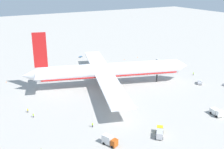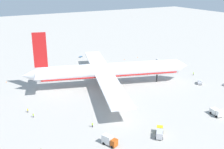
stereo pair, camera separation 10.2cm
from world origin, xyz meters
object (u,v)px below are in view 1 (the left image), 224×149
at_px(service_van, 200,82).
at_px(traffic_cone_2, 96,61).
at_px(baggage_cart_0, 81,57).
at_px(traffic_cone_4, 137,57).
at_px(baggage_cart_1, 158,60).
at_px(service_truck_0, 216,112).
at_px(traffic_cone_3, 124,59).
at_px(baggage_cart_2, 224,85).
at_px(ground_worker_4, 193,74).
at_px(ground_worker_5, 92,125).
at_px(airliner, 108,71).
at_px(ground_worker_0, 33,115).
at_px(traffic_cone_1, 6,82).
at_px(service_truck_3, 160,132).
at_px(service_truck_2, 109,140).
at_px(ground_worker_2, 28,110).
at_px(traffic_cone_0, 41,68).

distance_m(service_van, traffic_cone_2, 67.00).
xyz_separation_m(baggage_cart_0, traffic_cone_4, (32.53, -19.06, 0.01)).
height_order(baggage_cart_0, baggage_cart_1, baggage_cart_1).
bearing_deg(service_truck_0, service_van, 54.78).
distance_m(traffic_cone_3, traffic_cone_4, 10.56).
relative_size(service_van, baggage_cart_2, 1.27).
distance_m(ground_worker_4, ground_worker_5, 75.32).
bearing_deg(airliner, traffic_cone_3, 48.63).
distance_m(baggage_cart_0, ground_worker_0, 85.72).
relative_size(service_van, ground_worker_0, 2.65).
bearing_deg(baggage_cart_0, service_van, -66.74).
bearing_deg(traffic_cone_3, service_truck_0, -96.52).
xyz_separation_m(baggage_cart_0, traffic_cone_2, (5.02, -13.45, 0.01)).
bearing_deg(traffic_cone_1, airliner, -33.52).
bearing_deg(service_truck_3, service_truck_2, 168.32).
height_order(airliner, traffic_cone_1, airliner).
bearing_deg(airliner, service_truck_2, -117.61).
xyz_separation_m(service_van, ground_worker_2, (-81.78, 9.46, -0.19)).
xyz_separation_m(airliner, traffic_cone_1, (-42.70, 28.29, -7.17)).
height_order(airliner, ground_worker_4, airliner).
bearing_deg(service_truck_3, baggage_cart_0, 81.42).
distance_m(ground_worker_0, ground_worker_5, 23.80).
bearing_deg(traffic_cone_2, service_truck_3, -102.89).
xyz_separation_m(baggage_cart_0, baggage_cart_1, (38.57, -32.80, 0.57)).
relative_size(baggage_cart_1, traffic_cone_1, 6.61).
bearing_deg(traffic_cone_4, baggage_cart_2, -82.20).
bearing_deg(airliner, ground_worker_5, -125.67).
height_order(service_van, baggage_cart_0, service_van).
height_order(airliner, baggage_cart_2, airliner).
relative_size(service_truck_0, traffic_cone_1, 9.74).
bearing_deg(service_van, traffic_cone_1, 149.81).
bearing_deg(traffic_cone_1, ground_worker_5, -73.04).
relative_size(traffic_cone_0, traffic_cone_1, 1.00).
distance_m(baggage_cart_2, traffic_cone_4, 63.44).
xyz_separation_m(traffic_cone_2, traffic_cone_3, (16.97, -6.31, 0.00)).
bearing_deg(ground_worker_0, service_truck_3, -45.27).
height_order(baggage_cart_1, traffic_cone_3, baggage_cart_1).
distance_m(service_truck_3, traffic_cone_1, 85.49).
bearing_deg(ground_worker_2, service_truck_3, -48.66).
relative_size(baggage_cart_2, traffic_cone_4, 6.23).
distance_m(service_truck_0, service_van, 33.95).
bearing_deg(traffic_cone_0, traffic_cone_1, -145.68).
xyz_separation_m(ground_worker_2, ground_worker_4, (88.46, 1.73, 0.02)).
bearing_deg(airliner, service_truck_3, -98.15).
relative_size(service_truck_2, traffic_cone_3, 9.97).
bearing_deg(baggage_cart_0, ground_worker_4, -58.59).
height_order(service_truck_3, traffic_cone_3, service_truck_3).
relative_size(ground_worker_5, traffic_cone_0, 3.20).
bearing_deg(ground_worker_2, baggage_cart_1, 20.20).
bearing_deg(ground_worker_5, service_van, 11.44).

